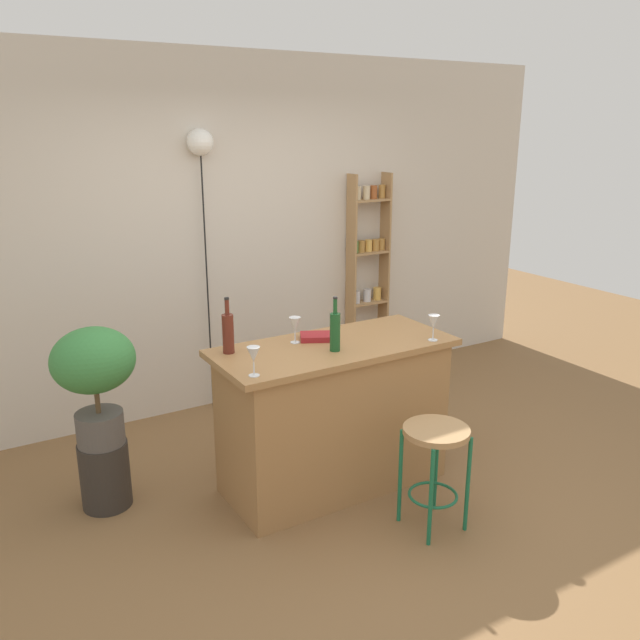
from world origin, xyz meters
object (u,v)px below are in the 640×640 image
Objects in this scene: potted_plant at (94,371)px; bottle_spirits_clear at (228,332)px; bar_stool at (435,452)px; pendant_globe_light at (200,148)px; wine_glass_right at (254,355)px; cookbook at (317,337)px; spice_shelf at (368,272)px; plant_stool at (105,474)px; wine_glass_center at (434,322)px; wine_glass_left at (295,325)px; bottle_vinegar at (335,331)px.

bottle_spirits_clear is (0.72, -0.30, 0.20)m from potted_plant.
pendant_globe_light is at bearing 101.26° from bar_stool.
wine_glass_right is at bearing -94.55° from bottle_spirits_clear.
cookbook is at bearing -15.41° from potted_plant.
potted_plant is (-2.64, -1.01, -0.09)m from spice_shelf.
plant_stool is at bearing 157.13° from bottle_spirits_clear.
potted_plant reaches higher than wine_glass_center.
bar_stool is at bearing -115.91° from spice_shelf.
potted_plant is 4.41× the size of wine_glass_right.
wine_glass_center is at bearing -5.36° from cookbook.
pendant_globe_light is at bearing 113.60° from wine_glass_center.
wine_glass_center is (0.34, 0.45, 0.60)m from bar_stool.
spice_shelf is 1.91m from wine_glass_center.
wine_glass_left is at bearing -16.62° from potted_plant.
pendant_globe_light reaches higher than cookbook.
wine_glass_center is at bearing 53.37° from bar_stool.
bottle_spirits_clear reaches higher than bar_stool.
plant_stool is 2.54× the size of wine_glass_left.
wine_glass_left is 0.07× the size of pendant_globe_light.
bar_stool is 1.38m from bottle_spirits_clear.
bar_stool is 2.96× the size of cookbook.
plant_stool is at bearing 133.62° from wine_glass_right.
spice_shelf is 2.55× the size of potted_plant.
wine_glass_center is at bearing -20.46° from bottle_spirits_clear.
spice_shelf is 2.83m from potted_plant.
spice_shelf is at bearing 67.24° from wine_glass_center.
wine_glass_left is (0.43, -0.04, -0.01)m from bottle_spirits_clear.
plant_stool is 1.26× the size of bottle_vinegar.
cookbook is (-1.35, -1.37, -0.00)m from spice_shelf.
bottle_spirits_clear is (-0.85, 0.89, 0.61)m from bar_stool.
bottle_vinegar reaches higher than wine_glass_center.
bottle_vinegar reaches higher than wine_glass_right.
plant_stool is 2.54× the size of wine_glass_right.
cookbook is at bearing 30.54° from wine_glass_right.
bottle_spirits_clear is at bearing 174.75° from wine_glass_left.
pendant_globe_light is (-0.02, 1.39, 1.01)m from wine_glass_left.
spice_shelf is at bearing 42.09° from wine_glass_left.
wine_glass_left is (-1.50, -1.35, 0.10)m from spice_shelf.
spice_shelf is at bearing 41.44° from wine_glass_right.
cookbook is (1.29, -0.36, 0.09)m from potted_plant.
bottle_spirits_clear is at bearing -106.74° from pendant_globe_light.
wine_glass_right is (-0.59, -0.12, -0.01)m from bottle_vinegar.
spice_shelf is 0.83× the size of pendant_globe_light.
wine_glass_left and wine_glass_right have the same top height.
bottle_spirits_clear is 1.27m from wine_glass_center.
bottle_spirits_clear is at bearing 85.45° from wine_glass_right.
cookbook is at bearing -5.81° from wine_glass_left.
bottle_spirits_clear is 2.06× the size of wine_glass_left.
bottle_spirits_clear is (0.72, -0.30, 0.87)m from plant_stool.
bottle_vinegar is at bearing -24.99° from potted_plant.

